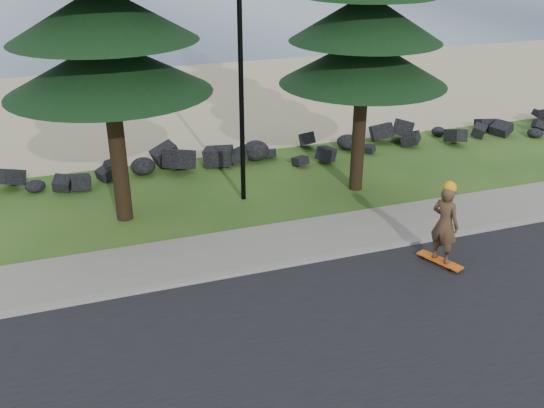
# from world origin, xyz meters

# --- Properties ---
(ground) EXTENTS (160.00, 160.00, 0.00)m
(ground) POSITION_xyz_m (0.00, 0.00, 0.00)
(ground) COLOR #214B17
(ground) RESTS_ON ground
(road) EXTENTS (160.00, 7.00, 0.02)m
(road) POSITION_xyz_m (0.00, -4.50, 0.01)
(road) COLOR black
(road) RESTS_ON ground
(kerb) EXTENTS (160.00, 0.20, 0.10)m
(kerb) POSITION_xyz_m (0.00, -0.90, 0.05)
(kerb) COLOR gray
(kerb) RESTS_ON ground
(sidewalk) EXTENTS (160.00, 2.00, 0.08)m
(sidewalk) POSITION_xyz_m (0.00, 0.20, 0.04)
(sidewalk) COLOR slate
(sidewalk) RESTS_ON ground
(beach_sand) EXTENTS (160.00, 15.00, 0.01)m
(beach_sand) POSITION_xyz_m (0.00, 14.50, 0.01)
(beach_sand) COLOR tan
(beach_sand) RESTS_ON ground
(ocean) EXTENTS (160.00, 58.00, 0.01)m
(ocean) POSITION_xyz_m (0.00, 51.00, 0.00)
(ocean) COLOR #334661
(ocean) RESTS_ON ground
(seawall_boulders) EXTENTS (60.00, 2.40, 1.10)m
(seawall_boulders) POSITION_xyz_m (0.00, 5.60, 0.00)
(seawall_boulders) COLOR black
(seawall_boulders) RESTS_ON ground
(lamp_post) EXTENTS (0.25, 0.14, 8.14)m
(lamp_post) POSITION_xyz_m (0.00, 3.20, 4.13)
(lamp_post) COLOR black
(lamp_post) RESTS_ON ground
(skateboarder) EXTENTS (0.71, 1.18, 2.16)m
(skateboarder) POSITION_xyz_m (3.38, -2.02, 1.09)
(skateboarder) COLOR #ED570D
(skateboarder) RESTS_ON ground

